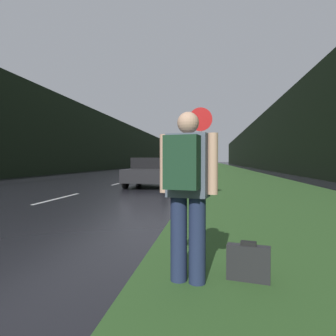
{
  "coord_description": "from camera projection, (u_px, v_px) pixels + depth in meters",
  "views": [
    {
      "loc": [
        5.04,
        -1.26,
        1.26
      ],
      "look_at": [
        2.91,
        13.79,
        0.89
      ],
      "focal_mm": 32.0,
      "sensor_mm": 36.0,
      "label": 1
    }
  ],
  "objects": [
    {
      "name": "car_passing_far",
      "position": [
        178.0,
        166.0,
        27.12
      ],
      "size": [
        1.83,
        4.16,
        1.51
      ],
      "rotation": [
        0.0,
        0.0,
        3.14
      ],
      "color": "maroon",
      "rests_on": "ground_plane"
    },
    {
      "name": "car_passing_near",
      "position": [
        150.0,
        172.0,
        14.74
      ],
      "size": [
        1.97,
        4.06,
        1.41
      ],
      "rotation": [
        0.0,
        0.0,
        3.14
      ],
      "color": "black",
      "rests_on": "ground_plane"
    },
    {
      "name": "suitcase",
      "position": [
        248.0,
        263.0,
        3.1
      ],
      "size": [
        0.45,
        0.2,
        0.43
      ],
      "rotation": [
        0.0,
        0.0,
        -0.21
      ],
      "color": "#232326",
      "rests_on": "ground_plane"
    },
    {
      "name": "lane_stripe_f",
      "position": [
        170.0,
        171.0,
        37.73
      ],
      "size": [
        0.12,
        3.0,
        0.01
      ],
      "primitive_type": "cube",
      "color": "silver",
      "rests_on": "ground_plane"
    },
    {
      "name": "lane_stripe_e",
      "position": [
        161.0,
        173.0,
        30.8
      ],
      "size": [
        0.12,
        3.0,
        0.01
      ],
      "primitive_type": "cube",
      "color": "silver",
      "rests_on": "ground_plane"
    },
    {
      "name": "stop_sign",
      "position": [
        200.0,
        143.0,
        9.08
      ],
      "size": [
        0.72,
        0.07,
        2.88
      ],
      "color": "slate",
      "rests_on": "ground_plane"
    },
    {
      "name": "lane_stripe_c",
      "position": [
        120.0,
        183.0,
        16.94
      ],
      "size": [
        0.12,
        3.0,
        0.01
      ],
      "primitive_type": "cube",
      "color": "silver",
      "rests_on": "ground_plane"
    },
    {
      "name": "treeline_near_side",
      "position": [
        260.0,
        145.0,
        49.52
      ],
      "size": [
        2.0,
        140.0,
        7.85
      ],
      "primitive_type": "cube",
      "color": "black",
      "rests_on": "ground_plane"
    },
    {
      "name": "treeline_far_side",
      "position": [
        123.0,
        146.0,
        52.81
      ],
      "size": [
        2.0,
        140.0,
        7.64
      ],
      "primitive_type": "cube",
      "color": "black",
      "rests_on": "ground_plane"
    },
    {
      "name": "lane_stripe_b",
      "position": [
        58.0,
        198.0,
        10.01
      ],
      "size": [
        0.12,
        3.0,
        0.01
      ],
      "primitive_type": "cube",
      "color": "silver",
      "rests_on": "ground_plane"
    },
    {
      "name": "lane_stripe_d",
      "position": [
        147.0,
        177.0,
        23.87
      ],
      "size": [
        0.12,
        3.0,
        0.01
      ],
      "primitive_type": "cube",
      "color": "silver",
      "rests_on": "ground_plane"
    },
    {
      "name": "grass_verge",
      "position": [
        226.0,
        170.0,
        40.56
      ],
      "size": [
        6.0,
        240.0,
        0.02
      ],
      "primitive_type": "cube",
      "color": "#2D5123",
      "rests_on": "ground_plane"
    },
    {
      "name": "hitchhiker_with_backpack",
      "position": [
        187.0,
        186.0,
        3.02
      ],
      "size": [
        0.6,
        0.48,
        1.76
      ],
      "rotation": [
        0.0,
        0.0,
        -0.21
      ],
      "color": "#1E2847",
      "rests_on": "ground_plane"
    }
  ]
}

